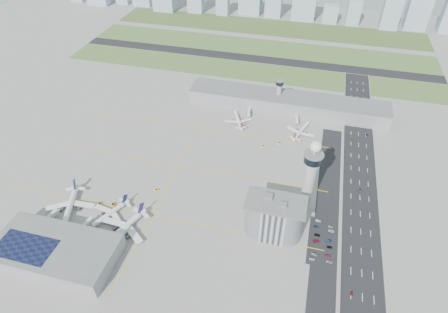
% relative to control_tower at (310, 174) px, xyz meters
% --- Properties ---
extents(ground, '(1000.00, 1000.00, 0.00)m').
position_rel_control_tower_xyz_m(ground, '(-72.00, -8.00, -35.04)').
color(ground, '#9C9A92').
extents(grass_strip_0, '(480.00, 50.00, 0.08)m').
position_rel_control_tower_xyz_m(grass_strip_0, '(-92.00, 217.00, -35.00)').
color(grass_strip_0, '#506A32').
rests_on(grass_strip_0, ground).
extents(grass_strip_1, '(480.00, 60.00, 0.08)m').
position_rel_control_tower_xyz_m(grass_strip_1, '(-92.00, 292.00, -35.00)').
color(grass_strip_1, '#4F6D34').
rests_on(grass_strip_1, ground).
extents(grass_strip_2, '(480.00, 70.00, 0.08)m').
position_rel_control_tower_xyz_m(grass_strip_2, '(-92.00, 372.00, -35.00)').
color(grass_strip_2, '#4A5D2C').
rests_on(grass_strip_2, ground).
extents(runway, '(480.00, 22.00, 0.10)m').
position_rel_control_tower_xyz_m(runway, '(-92.00, 254.00, -34.98)').
color(runway, black).
rests_on(runway, ground).
extents(highway, '(28.00, 500.00, 0.10)m').
position_rel_control_tower_xyz_m(highway, '(43.00, -8.00, -34.99)').
color(highway, black).
rests_on(highway, ground).
extents(barrier_left, '(0.60, 500.00, 1.20)m').
position_rel_control_tower_xyz_m(barrier_left, '(29.00, -8.00, -34.44)').
color(barrier_left, '#9E9E99').
rests_on(barrier_left, ground).
extents(barrier_right, '(0.60, 500.00, 1.20)m').
position_rel_control_tower_xyz_m(barrier_right, '(57.00, -8.00, -34.44)').
color(barrier_right, '#9E9E99').
rests_on(barrier_right, ground).
extents(landside_road, '(18.00, 260.00, 0.08)m').
position_rel_control_tower_xyz_m(landside_road, '(18.00, -18.00, -35.00)').
color(landside_road, black).
rests_on(landside_road, ground).
extents(parking_lot, '(20.00, 44.00, 0.10)m').
position_rel_control_tower_xyz_m(parking_lot, '(16.00, -30.00, -34.99)').
color(parking_lot, black).
rests_on(parking_lot, ground).
extents(taxiway_line_h_0, '(260.00, 0.60, 0.01)m').
position_rel_control_tower_xyz_m(taxiway_line_h_0, '(-112.00, -38.00, -35.04)').
color(taxiway_line_h_0, yellow).
rests_on(taxiway_line_h_0, ground).
extents(taxiway_line_h_1, '(260.00, 0.60, 0.01)m').
position_rel_control_tower_xyz_m(taxiway_line_h_1, '(-112.00, 22.00, -35.04)').
color(taxiway_line_h_1, yellow).
rests_on(taxiway_line_h_1, ground).
extents(taxiway_line_h_2, '(260.00, 0.60, 0.01)m').
position_rel_control_tower_xyz_m(taxiway_line_h_2, '(-112.00, 82.00, -35.04)').
color(taxiway_line_h_2, yellow).
rests_on(taxiway_line_h_2, ground).
extents(taxiway_line_v, '(0.60, 260.00, 0.01)m').
position_rel_control_tower_xyz_m(taxiway_line_v, '(-112.00, 22.00, -35.04)').
color(taxiway_line_v, yellow).
rests_on(taxiway_line_v, ground).
extents(control_tower, '(14.00, 14.00, 64.50)m').
position_rel_control_tower_xyz_m(control_tower, '(0.00, 0.00, 0.00)').
color(control_tower, '#ADAAA5').
rests_on(control_tower, ground).
extents(secondary_tower, '(8.60, 8.60, 31.90)m').
position_rel_control_tower_xyz_m(secondary_tower, '(-42.00, 142.00, -16.24)').
color(secondary_tower, '#ADAAA5').
rests_on(secondary_tower, ground).
extents(admin_building, '(42.00, 24.00, 33.50)m').
position_rel_control_tower_xyz_m(admin_building, '(-20.01, -30.00, -19.74)').
color(admin_building, '#B2B2B7').
rests_on(admin_building, ground).
extents(terminal_pier, '(210.00, 32.00, 15.80)m').
position_rel_control_tower_xyz_m(terminal_pier, '(-32.00, 140.00, -27.14)').
color(terminal_pier, gray).
rests_on(terminal_pier, ground).
extents(near_terminal, '(84.00, 42.00, 13.00)m').
position_rel_control_tower_xyz_m(near_terminal, '(-160.07, -90.02, -28.62)').
color(near_terminal, gray).
rests_on(near_terminal, ground).
extents(airplane_near_a, '(50.42, 54.60, 12.52)m').
position_rel_control_tower_xyz_m(airplane_near_a, '(-175.85, -48.57, -28.78)').
color(airplane_near_a, white).
rests_on(airplane_near_a, ground).
extents(airplane_near_b, '(45.20, 47.96, 10.62)m').
position_rel_control_tower_xyz_m(airplane_near_b, '(-143.25, -48.44, -29.73)').
color(airplane_near_b, white).
rests_on(airplane_near_b, ground).
extents(airplane_near_c, '(52.23, 56.28, 12.78)m').
position_rel_control_tower_xyz_m(airplane_near_c, '(-126.11, -59.21, -28.65)').
color(airplane_near_c, white).
rests_on(airplane_near_c, ground).
extents(airplane_far_a, '(40.06, 42.71, 9.52)m').
position_rel_control_tower_xyz_m(airplane_far_a, '(-76.71, 102.38, -30.28)').
color(airplane_far_a, white).
rests_on(airplane_far_a, ground).
extents(airplane_far_b, '(39.21, 42.56, 9.81)m').
position_rel_control_tower_xyz_m(airplane_far_b, '(-12.29, 98.79, -30.14)').
color(airplane_far_b, white).
rests_on(airplane_far_b, ground).
extents(jet_bridge_near_0, '(5.39, 14.31, 5.70)m').
position_rel_control_tower_xyz_m(jet_bridge_near_0, '(-185.00, -69.00, -32.19)').
color(jet_bridge_near_0, silver).
rests_on(jet_bridge_near_0, ground).
extents(jet_bridge_near_1, '(5.39, 14.31, 5.70)m').
position_rel_control_tower_xyz_m(jet_bridge_near_1, '(-155.00, -69.00, -32.19)').
color(jet_bridge_near_1, silver).
rests_on(jet_bridge_near_1, ground).
extents(jet_bridge_near_2, '(5.39, 14.31, 5.70)m').
position_rel_control_tower_xyz_m(jet_bridge_near_2, '(-125.00, -69.00, -32.19)').
color(jet_bridge_near_2, silver).
rests_on(jet_bridge_near_2, ground).
extents(jet_bridge_far_0, '(5.39, 14.31, 5.70)m').
position_rel_control_tower_xyz_m(jet_bridge_far_0, '(-70.00, 124.00, -32.19)').
color(jet_bridge_far_0, silver).
rests_on(jet_bridge_far_0, ground).
extents(jet_bridge_far_1, '(5.39, 14.31, 5.70)m').
position_rel_control_tower_xyz_m(jet_bridge_far_1, '(-20.00, 124.00, -32.19)').
color(jet_bridge_far_1, silver).
rests_on(jet_bridge_far_1, ground).
extents(tug_0, '(2.65, 3.43, 1.80)m').
position_rel_control_tower_xyz_m(tug_0, '(-156.64, -38.05, -34.14)').
color(tug_0, gold).
rests_on(tug_0, ground).
extents(tug_1, '(2.76, 3.58, 1.88)m').
position_rel_control_tower_xyz_m(tug_1, '(-155.20, -40.75, -34.10)').
color(tug_1, gold).
rests_on(tug_1, ground).
extents(tug_2, '(3.46, 4.21, 2.11)m').
position_rel_control_tower_xyz_m(tug_2, '(-145.69, -36.61, -33.99)').
color(tug_2, orange).
rests_on(tug_2, ground).
extents(tug_3, '(3.53, 3.60, 1.74)m').
position_rel_control_tower_xyz_m(tug_3, '(-119.14, -12.51, -34.17)').
color(tug_3, yellow).
rests_on(tug_3, ground).
extents(tug_4, '(3.20, 3.42, 1.64)m').
position_rel_control_tower_xyz_m(tug_4, '(-44.57, 67.23, -34.22)').
color(tug_4, yellow).
rests_on(tug_4, ground).
extents(tug_5, '(2.76, 3.24, 1.60)m').
position_rel_control_tower_xyz_m(tug_5, '(-30.19, 76.84, -34.24)').
color(tug_5, yellow).
rests_on(tug_5, ground).
extents(car_lot_0, '(3.93, 1.73, 1.31)m').
position_rel_control_tower_xyz_m(car_lot_0, '(9.94, -47.72, -34.38)').
color(car_lot_0, silver).
rests_on(car_lot_0, ground).
extents(car_lot_1, '(4.07, 1.87, 1.29)m').
position_rel_control_tower_xyz_m(car_lot_1, '(11.30, -43.34, -34.39)').
color(car_lot_1, slate).
rests_on(car_lot_1, ground).
extents(car_lot_2, '(4.85, 2.67, 1.29)m').
position_rel_control_tower_xyz_m(car_lot_2, '(11.67, -31.54, -34.40)').
color(car_lot_2, maroon).
rests_on(car_lot_2, ground).
extents(car_lot_3, '(4.09, 1.70, 1.18)m').
position_rel_control_tower_xyz_m(car_lot_3, '(12.13, -25.74, -34.45)').
color(car_lot_3, black).
rests_on(car_lot_3, ground).
extents(car_lot_4, '(3.86, 1.87, 1.27)m').
position_rel_control_tower_xyz_m(car_lot_4, '(10.86, -17.83, -34.41)').
color(car_lot_4, navy).
rests_on(car_lot_4, ground).
extents(car_lot_5, '(4.05, 1.81, 1.29)m').
position_rel_control_tower_xyz_m(car_lot_5, '(12.03, -11.84, -34.39)').
color(car_lot_5, silver).
rests_on(car_lot_5, ground).
extents(car_lot_6, '(4.84, 2.55, 1.30)m').
position_rel_control_tower_xyz_m(car_lot_6, '(21.70, -46.98, -34.39)').
color(car_lot_6, '#9B9B9B').
rests_on(car_lot_6, ground).
extents(car_lot_7, '(3.86, 1.64, 1.11)m').
position_rel_control_tower_xyz_m(car_lot_7, '(20.41, -41.93, -34.48)').
color(car_lot_7, '#9C173E').
rests_on(car_lot_7, ground).
extents(car_lot_8, '(3.92, 1.98, 1.28)m').
position_rel_control_tower_xyz_m(car_lot_8, '(21.23, -34.42, -34.40)').
color(car_lot_8, black).
rests_on(car_lot_8, ground).
extents(car_lot_9, '(3.99, 1.95, 1.26)m').
position_rel_control_tower_xyz_m(car_lot_9, '(20.45, -28.86, -34.41)').
color(car_lot_9, navy).
rests_on(car_lot_9, ground).
extents(car_lot_10, '(4.50, 2.16, 1.24)m').
position_rel_control_tower_xyz_m(car_lot_10, '(21.86, -19.28, -34.42)').
color(car_lot_10, silver).
rests_on(car_lot_10, ground).
extents(car_lot_11, '(4.18, 2.08, 1.17)m').
position_rel_control_tower_xyz_m(car_lot_11, '(21.30, -15.35, -34.46)').
color(car_lot_11, '#969696').
rests_on(car_lot_11, ground).
extents(car_hw_0, '(1.33, 3.21, 1.09)m').
position_rel_control_tower_xyz_m(car_hw_0, '(36.31, -67.13, -34.50)').
color(car_hw_0, maroon).
rests_on(car_hw_0, ground).
extents(car_hw_1, '(1.45, 3.87, 1.26)m').
position_rel_control_tower_xyz_m(car_hw_1, '(43.10, 29.90, -34.41)').
color(car_hw_1, black).
rests_on(car_hw_1, ground).
extents(car_hw_2, '(1.95, 4.18, 1.16)m').
position_rel_control_tower_xyz_m(car_hw_2, '(50.84, 112.07, -34.46)').
color(car_hw_2, navy).
rests_on(car_hw_2, ground).
extents(car_hw_4, '(1.65, 3.84, 1.29)m').
position_rel_control_tower_xyz_m(car_hw_4, '(34.87, 171.23, -34.39)').
color(car_hw_4, '#9395A6').
rests_on(car_hw_4, ground).
extents(skyline_bldg_6, '(20.04, 16.03, 45.20)m').
position_rel_control_tower_xyz_m(skyline_bldg_6, '(-174.68, 409.90, -12.44)').
color(skyline_bldg_6, '#9EADC1').
rests_on(skyline_bldg_6, ground).
extents(skyline_bldg_10, '(23.01, 18.41, 27.75)m').
position_rel_control_tower_xyz_m(skyline_bldg_10, '(1.27, 415.68, -21.17)').
color(skyline_bldg_10, '#9EADC1').
rests_on(skyline_bldg_10, ground).
extents(skyline_bldg_11, '(20.22, 16.18, 38.97)m').
position_rel_control_tower_xyz_m(skyline_bldg_11, '(36.28, 415.34, -15.56)').
color(skyline_bldg_11, '#9EADC1').
rests_on(skyline_bldg_11, ground).
extents(skyline_bldg_12, '(26.14, 20.92, 46.89)m').
position_rel_control_tower_xyz_m(skyline_bldg_12, '(90.17, 413.29, -11.60)').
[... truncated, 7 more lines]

